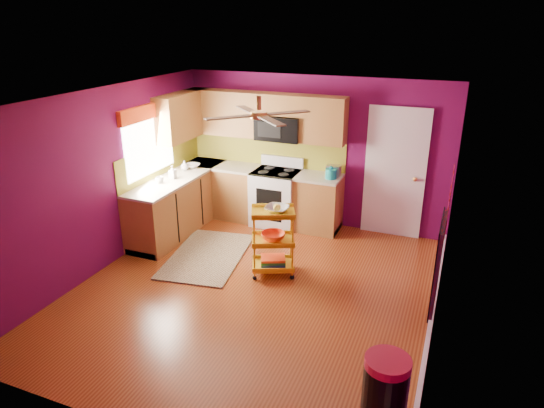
% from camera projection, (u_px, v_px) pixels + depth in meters
% --- Properties ---
extents(ground, '(5.00, 5.00, 0.00)m').
position_uv_depth(ground, '(255.00, 290.00, 6.38)').
color(ground, maroon).
rests_on(ground, ground).
extents(room_envelope, '(4.54, 5.04, 2.52)m').
position_uv_depth(room_envelope, '(255.00, 172.00, 5.77)').
color(room_envelope, '#5B0A42').
rests_on(room_envelope, ground).
extents(lower_cabinets, '(2.81, 2.31, 0.94)m').
position_uv_depth(lower_cabinets, '(225.00, 200.00, 8.26)').
color(lower_cabinets, brown).
rests_on(lower_cabinets, ground).
extents(electric_range, '(0.76, 0.66, 1.13)m').
position_uv_depth(electric_range, '(276.00, 197.00, 8.27)').
color(electric_range, white).
rests_on(electric_range, ground).
extents(upper_cabinetry, '(2.80, 2.30, 1.26)m').
position_uv_depth(upper_cabinetry, '(238.00, 117.00, 8.03)').
color(upper_cabinetry, brown).
rests_on(upper_cabinetry, ground).
extents(left_window, '(0.08, 1.35, 1.08)m').
position_uv_depth(left_window, '(148.00, 130.00, 7.42)').
color(left_window, white).
rests_on(left_window, ground).
extents(panel_door, '(0.95, 0.11, 2.15)m').
position_uv_depth(panel_door, '(395.00, 175.00, 7.66)').
color(panel_door, white).
rests_on(panel_door, ground).
extents(right_wall_art, '(0.04, 2.74, 1.04)m').
position_uv_depth(right_wall_art, '(445.00, 225.00, 4.78)').
color(right_wall_art, black).
rests_on(right_wall_art, ground).
extents(ceiling_fan, '(1.01, 1.01, 0.26)m').
position_uv_depth(ceiling_fan, '(259.00, 114.00, 5.71)').
color(ceiling_fan, '#BF8C3F').
rests_on(ceiling_fan, ground).
extents(shag_rug, '(1.27, 1.81, 0.02)m').
position_uv_depth(shag_rug, '(207.00, 256.00, 7.27)').
color(shag_rug, '#322010').
rests_on(shag_rug, ground).
extents(rolling_cart, '(0.70, 0.61, 1.04)m').
position_uv_depth(rolling_cart, '(274.00, 238.00, 6.61)').
color(rolling_cart, gold).
rests_on(rolling_cart, ground).
extents(trash_can, '(0.51, 0.51, 0.74)m').
position_uv_depth(trash_can, '(385.00, 395.00, 4.11)').
color(trash_can, black).
rests_on(trash_can, ground).
extents(teal_kettle, '(0.18, 0.18, 0.21)m').
position_uv_depth(teal_kettle, '(331.00, 174.00, 7.71)').
color(teal_kettle, teal).
rests_on(teal_kettle, lower_cabinets).
extents(toaster, '(0.22, 0.15, 0.18)m').
position_uv_depth(toaster, '(334.00, 171.00, 7.84)').
color(toaster, beige).
rests_on(toaster, lower_cabinets).
extents(soap_bottle_a, '(0.10, 0.10, 0.21)m').
position_uv_depth(soap_bottle_a, '(173.00, 172.00, 7.71)').
color(soap_bottle_a, '#EA3F72').
rests_on(soap_bottle_a, lower_cabinets).
extents(soap_bottle_b, '(0.13, 0.13, 0.17)m').
position_uv_depth(soap_bottle_b, '(185.00, 165.00, 8.12)').
color(soap_bottle_b, white).
rests_on(soap_bottle_b, lower_cabinets).
extents(counter_dish, '(0.25, 0.25, 0.06)m').
position_uv_depth(counter_dish, '(192.00, 166.00, 8.28)').
color(counter_dish, white).
rests_on(counter_dish, lower_cabinets).
extents(counter_cup, '(0.12, 0.12, 0.10)m').
position_uv_depth(counter_cup, '(160.00, 180.00, 7.53)').
color(counter_cup, white).
rests_on(counter_cup, lower_cabinets).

